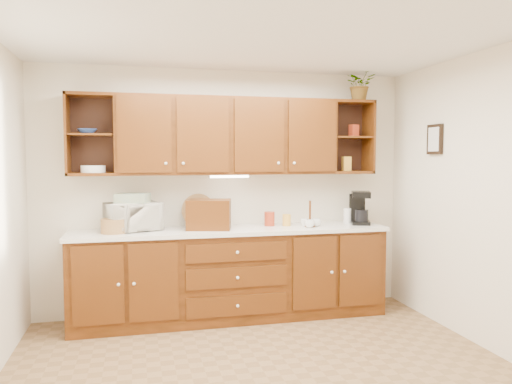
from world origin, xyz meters
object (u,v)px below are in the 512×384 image
bread_box (209,215)px  potted_plant (360,85)px  microwave (133,217)px  coffee_maker (360,208)px

bread_box → potted_plant: potted_plant is taller
microwave → bread_box: bread_box is taller
microwave → bread_box: (0.75, -0.10, 0.01)m
microwave → potted_plant: (2.45, 0.03, 1.39)m
microwave → coffee_maker: size_ratio=1.41×
coffee_maker → potted_plant: potted_plant is taller
microwave → potted_plant: size_ratio=1.44×
bread_box → coffee_maker: size_ratio=1.21×
coffee_maker → potted_plant: bearing=93.7°
bread_box → microwave: bearing=-173.4°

